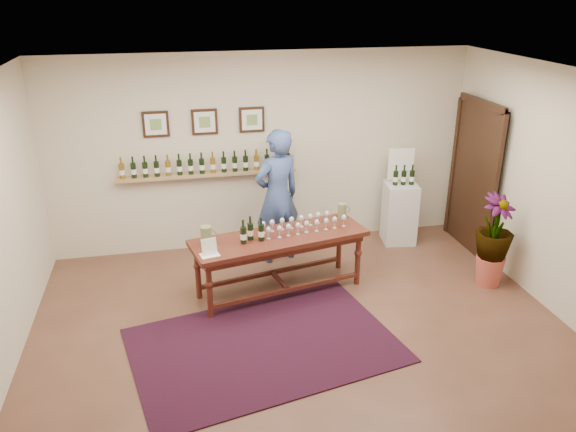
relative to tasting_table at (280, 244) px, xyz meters
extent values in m
plane|color=#523424|center=(0.06, -0.99, -0.65)|extent=(6.00, 6.00, 0.00)
plane|color=beige|center=(0.06, 1.51, 0.75)|extent=(6.00, 0.00, 6.00)
plane|color=beige|center=(0.06, -3.49, 0.75)|extent=(6.00, 0.00, 6.00)
plane|color=beige|center=(3.06, -0.99, 0.75)|extent=(0.00, 5.00, 5.00)
plane|color=white|center=(0.06, -0.99, 2.15)|extent=(6.00, 6.00, 0.00)
cube|color=tan|center=(-0.74, 1.42, 0.50)|extent=(2.50, 0.16, 0.04)
cube|color=black|center=(3.00, 0.71, 0.40)|extent=(0.10, 1.00, 2.10)
cube|color=black|center=(2.95, 0.71, 0.40)|extent=(0.04, 1.12, 2.22)
cube|color=black|center=(-1.39, 1.48, 1.23)|extent=(0.35, 0.03, 0.35)
cube|color=white|center=(-1.39, 1.46, 1.23)|extent=(0.28, 0.01, 0.28)
cube|color=#72974B|center=(-1.39, 1.46, 1.23)|extent=(0.15, 0.00, 0.15)
cube|color=black|center=(-0.74, 1.48, 1.23)|extent=(0.35, 0.03, 0.35)
cube|color=white|center=(-0.74, 1.46, 1.23)|extent=(0.28, 0.01, 0.28)
cube|color=#72974B|center=(-0.74, 1.46, 1.23)|extent=(0.15, 0.00, 0.15)
cube|color=black|center=(-0.09, 1.48, 1.23)|extent=(0.35, 0.03, 0.35)
cube|color=white|center=(-0.09, 1.46, 1.23)|extent=(0.28, 0.01, 0.28)
cube|color=#72974B|center=(-0.09, 1.46, 1.23)|extent=(0.15, 0.00, 0.15)
cube|color=#400B0F|center=(-0.40, -1.12, -0.65)|extent=(3.08, 2.36, 0.01)
cube|color=#3F190F|center=(0.00, 0.00, 0.09)|extent=(2.26, 1.12, 0.06)
cube|color=#3F190F|center=(0.00, 0.00, 0.02)|extent=(2.12, 0.98, 0.10)
cylinder|color=#3F190F|center=(-0.91, -0.45, -0.30)|extent=(0.08, 0.08, 0.71)
cylinder|color=#3F190F|center=(1.01, -0.04, -0.30)|extent=(0.08, 0.08, 0.71)
cylinder|color=#3F190F|center=(-1.01, 0.04, -0.30)|extent=(0.08, 0.08, 0.71)
cylinder|color=#3F190F|center=(0.91, 0.45, -0.30)|extent=(0.08, 0.08, 0.71)
cube|color=#3F190F|center=(0.05, -0.24, -0.51)|extent=(1.94, 0.46, 0.05)
cube|color=#3F190F|center=(-0.05, 0.24, -0.51)|extent=(1.94, 0.46, 0.05)
cube|color=#3F190F|center=(0.00, 0.00, -0.51)|extent=(0.15, 0.49, 0.05)
cube|color=white|center=(-0.88, -0.34, 0.21)|extent=(0.24, 0.19, 0.19)
cube|color=silver|center=(2.04, 1.09, -0.20)|extent=(0.51, 0.51, 0.91)
cube|color=white|center=(2.07, 1.23, 0.52)|extent=(0.38, 0.07, 0.52)
cone|color=#BE4F3F|center=(2.68, -0.40, -0.46)|extent=(0.36, 0.36, 0.39)
imported|color=#173A18|center=(2.68, -0.40, 0.07)|extent=(0.73, 0.73, 0.67)
imported|color=#395088|center=(0.15, 0.90, 0.29)|extent=(0.80, 0.66, 1.88)
camera|label=1|loc=(-1.22, -6.12, 2.96)|focal=35.00mm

